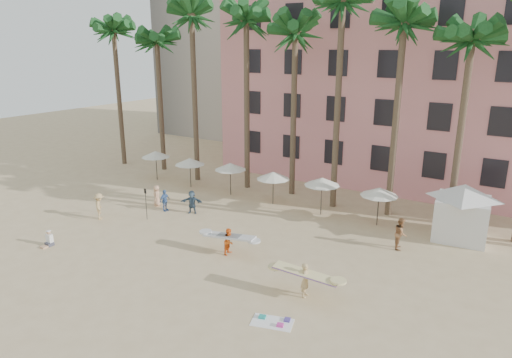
{
  "coord_description": "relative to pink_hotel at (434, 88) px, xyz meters",
  "views": [
    {
      "loc": [
        15.46,
        -15.64,
        11.57
      ],
      "look_at": [
        1.63,
        6.0,
        4.0
      ],
      "focal_mm": 32.0,
      "sensor_mm": 36.0,
      "label": 1
    }
  ],
  "objects": [
    {
      "name": "beach_towel",
      "position": [
        -0.17,
        -26.72,
        -7.97
      ],
      "size": [
        2.01,
        1.47,
        0.14
      ],
      "color": "white",
      "rests_on": "ground"
    },
    {
      "name": "pink_hotel",
      "position": [
        0.0,
        0.0,
        0.0
      ],
      "size": [
        35.0,
        14.0,
        16.0
      ],
      "primitive_type": "cube",
      "color": "pink",
      "rests_on": "ground"
    },
    {
      "name": "carrier_white",
      "position": [
        -5.76,
        -22.23,
        -7.15
      ],
      "size": [
        3.19,
        1.17,
        1.55
      ],
      "color": "orange",
      "rests_on": "ground"
    },
    {
      "name": "seated_man",
      "position": [
        -15.5,
        -27.19,
        -7.67
      ],
      "size": [
        0.42,
        0.73,
        0.95
      ],
      "color": "#3F3F4C",
      "rests_on": "ground"
    },
    {
      "name": "beachgoers",
      "position": [
        -10.37,
        -19.11,
        -7.12
      ],
      "size": [
        19.93,
        7.52,
        1.91
      ],
      "color": "#364B5F",
      "rests_on": "ground"
    },
    {
      "name": "cabana",
      "position": [
        4.99,
        -12.72,
        -5.93
      ],
      "size": [
        4.91,
        4.91,
        3.5
      ],
      "color": "silver",
      "rests_on": "ground"
    },
    {
      "name": "umbrella_row",
      "position": [
        -10.0,
        -13.5,
        -5.67
      ],
      "size": [
        22.5,
        2.7,
        2.73
      ],
      "color": "#332B23",
      "rests_on": "ground"
    },
    {
      "name": "paddle",
      "position": [
        -13.7,
        -20.93,
        -6.59
      ],
      "size": [
        0.18,
        0.04,
        2.23
      ],
      "color": "black",
      "rests_on": "ground"
    },
    {
      "name": "ground",
      "position": [
        -7.0,
        -26.0,
        -8.0
      ],
      "size": [
        120.0,
        120.0,
        0.0
      ],
      "primitive_type": "plane",
      "color": "#D1B789",
      "rests_on": "ground"
    },
    {
      "name": "palm_row",
      "position": [
        -6.49,
        -11.0,
        4.97
      ],
      "size": [
        44.4,
        5.4,
        16.3
      ],
      "color": "brown",
      "rests_on": "ground"
    },
    {
      "name": "carrier_yellow",
      "position": [
        0.02,
        -24.06,
        -7.02
      ],
      "size": [
        3.22,
        1.1,
        1.73
      ],
      "color": "tan",
      "rests_on": "ground"
    }
  ]
}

